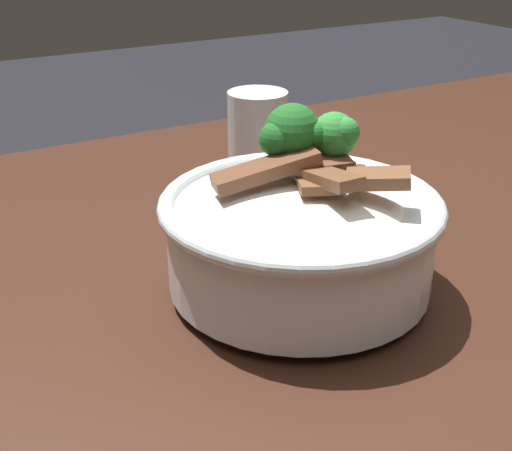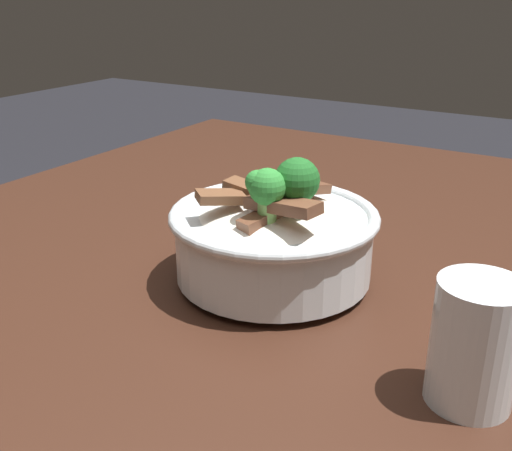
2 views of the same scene
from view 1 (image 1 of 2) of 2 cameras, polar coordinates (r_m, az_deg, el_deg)
The scene contains 3 objects.
dining_table at distance 0.61m, azimuth 13.27°, elevation -11.31°, with size 1.43×0.95×0.78m.
rice_bowl at distance 0.51m, azimuth 3.74°, elevation -0.11°, with size 0.21×0.21×0.14m.
drinking_glass at distance 0.73m, azimuth 0.14°, elevation 7.01°, with size 0.06×0.06×0.10m.
Camera 1 is at (0.36, 0.34, 1.05)m, focal length 47.98 mm.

